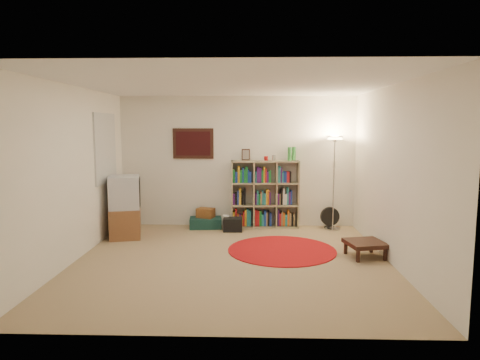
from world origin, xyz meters
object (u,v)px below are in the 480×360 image
object	(u,v)px
tv_stand	(125,207)
side_table	(365,244)
bookshelf	(264,195)
floor_fan	(330,218)
floor_lamp	(335,152)
suitcase	(206,223)

from	to	relation	value
tv_stand	side_table	size ratio (longest dim) A/B	1.72
bookshelf	floor_fan	distance (m)	1.32
floor_fan	floor_lamp	bearing A→B (deg)	-71.22
suitcase	bookshelf	bearing A→B (deg)	0.51
floor_fan	side_table	xyz separation A→B (m)	(0.20, -1.81, -0.00)
floor_fan	suitcase	xyz separation A→B (m)	(-2.36, -0.03, -0.11)
side_table	floor_fan	bearing A→B (deg)	96.36
bookshelf	floor_fan	world-z (taller)	bookshelf
floor_fan	suitcase	bearing A→B (deg)	174.13
tv_stand	suitcase	xyz separation A→B (m)	(1.33, 0.68, -0.42)
side_table	suitcase	bearing A→B (deg)	145.24
suitcase	floor_fan	bearing A→B (deg)	-5.37
floor_lamp	tv_stand	bearing A→B (deg)	-170.61
tv_stand	suitcase	size ratio (longest dim) A/B	1.68
bookshelf	floor_lamp	xyz separation A→B (m)	(1.29, -0.18, 0.84)
bookshelf	floor_lamp	distance (m)	1.55
bookshelf	floor_lamp	world-z (taller)	floor_lamp
bookshelf	tv_stand	bearing A→B (deg)	-164.18
bookshelf	floor_fan	bearing A→B (deg)	-6.93
tv_stand	side_table	distance (m)	4.06
tv_stand	side_table	bearing A→B (deg)	-29.80
floor_fan	side_table	size ratio (longest dim) A/B	0.66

